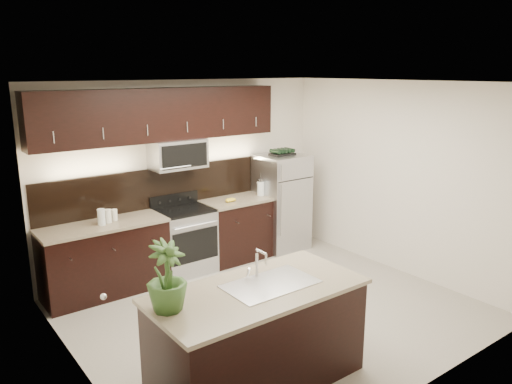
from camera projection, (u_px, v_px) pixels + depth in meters
ground at (272, 310)px, 6.04m from camera, size 4.50×4.50×0.00m
room_walls at (268, 175)px, 5.54m from camera, size 4.52×4.02×2.71m
counter_run at (172, 243)px, 6.98m from camera, size 3.51×0.65×0.94m
upper_fixtures at (163, 123)px, 6.71m from camera, size 3.49×0.40×1.66m
island at (257, 336)px, 4.56m from camera, size 1.96×0.96×0.94m
sink_faucet at (270, 282)px, 4.53m from camera, size 0.84×0.50×0.28m
refrigerator at (282, 202)px, 8.00m from camera, size 0.74×0.67×1.53m
wine_rack at (282, 152)px, 7.80m from camera, size 0.38×0.23×0.09m
plant at (167, 277)px, 3.98m from camera, size 0.42×0.42×0.58m
canisters at (106, 216)px, 6.30m from camera, size 0.29×0.18×0.21m
french_press at (261, 188)px, 7.69m from camera, size 0.12×0.12×0.33m
bananas at (227, 200)px, 7.31m from camera, size 0.18×0.14×0.05m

